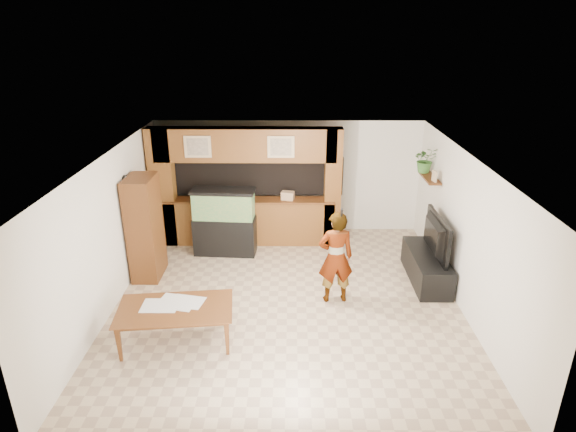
{
  "coord_description": "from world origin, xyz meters",
  "views": [
    {
      "loc": [
        0.08,
        -7.34,
        4.6
      ],
      "look_at": [
        0.01,
        0.6,
        1.4
      ],
      "focal_mm": 30.0,
      "sensor_mm": 36.0,
      "label": 1
    }
  ],
  "objects_px": {
    "aquarium": "(225,223)",
    "television": "(430,236)",
    "person": "(336,257)",
    "dining_table": "(176,326)",
    "pantry_cabinet": "(145,228)"
  },
  "relations": [
    {
      "from": "aquarium",
      "to": "person",
      "type": "xyz_separation_m",
      "value": [
        2.17,
        -1.87,
        0.14
      ]
    },
    {
      "from": "pantry_cabinet",
      "to": "television",
      "type": "relative_size",
      "value": 1.51
    },
    {
      "from": "aquarium",
      "to": "television",
      "type": "relative_size",
      "value": 1.08
    },
    {
      "from": "person",
      "to": "dining_table",
      "type": "height_order",
      "value": "person"
    },
    {
      "from": "dining_table",
      "to": "television",
      "type": "bearing_deg",
      "value": 18.59
    },
    {
      "from": "pantry_cabinet",
      "to": "aquarium",
      "type": "height_order",
      "value": "pantry_cabinet"
    },
    {
      "from": "television",
      "to": "dining_table",
      "type": "bearing_deg",
      "value": 113.96
    },
    {
      "from": "television",
      "to": "aquarium",
      "type": "bearing_deg",
      "value": 73.26
    },
    {
      "from": "person",
      "to": "aquarium",
      "type": "bearing_deg",
      "value": -47.19
    },
    {
      "from": "aquarium",
      "to": "television",
      "type": "distance_m",
      "value": 4.15
    },
    {
      "from": "pantry_cabinet",
      "to": "aquarium",
      "type": "relative_size",
      "value": 1.39
    },
    {
      "from": "aquarium",
      "to": "person",
      "type": "relative_size",
      "value": 0.85
    },
    {
      "from": "television",
      "to": "person",
      "type": "xyz_separation_m",
      "value": [
        -1.81,
        -0.73,
        -0.09
      ]
    },
    {
      "from": "dining_table",
      "to": "pantry_cabinet",
      "type": "bearing_deg",
      "value": 109.06
    },
    {
      "from": "pantry_cabinet",
      "to": "person",
      "type": "bearing_deg",
      "value": -14.13
    }
  ]
}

